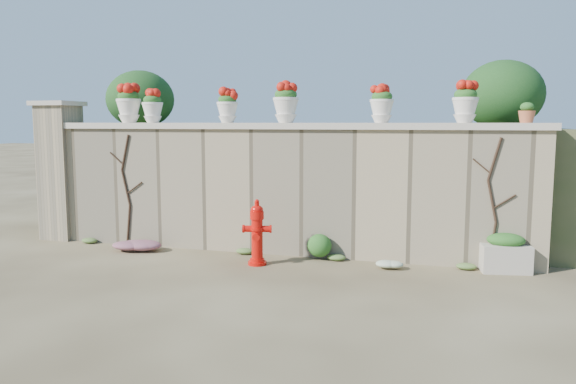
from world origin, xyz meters
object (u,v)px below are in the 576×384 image
(fire_hydrant, at_px, (257,232))
(planter_box, at_px, (505,254))
(terracotta_pot, at_px, (527,114))
(urn_pot_0, at_px, (129,104))

(fire_hydrant, relative_size, planter_box, 1.34)
(fire_hydrant, bearing_deg, terracotta_pot, -0.65)
(urn_pot_0, height_order, terracotta_pot, urn_pot_0)
(fire_hydrant, height_order, urn_pot_0, urn_pot_0)
(planter_box, xyz_separation_m, urn_pot_0, (-6.13, 0.25, 2.17))
(fire_hydrant, distance_m, terracotta_pot, 4.20)
(fire_hydrant, height_order, terracotta_pot, terracotta_pot)
(fire_hydrant, relative_size, terracotta_pot, 3.51)
(planter_box, height_order, terracotta_pot, terracotta_pot)
(planter_box, distance_m, urn_pot_0, 6.51)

